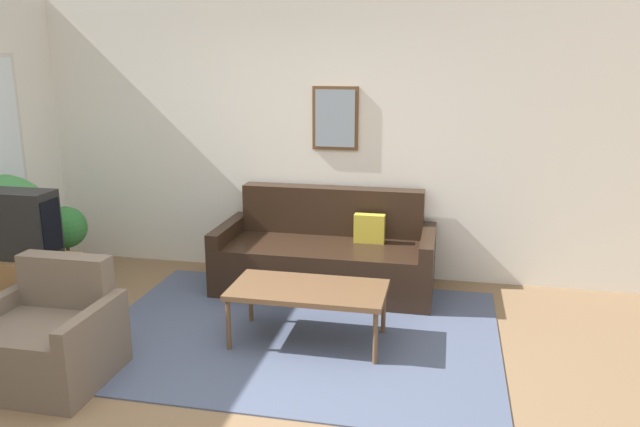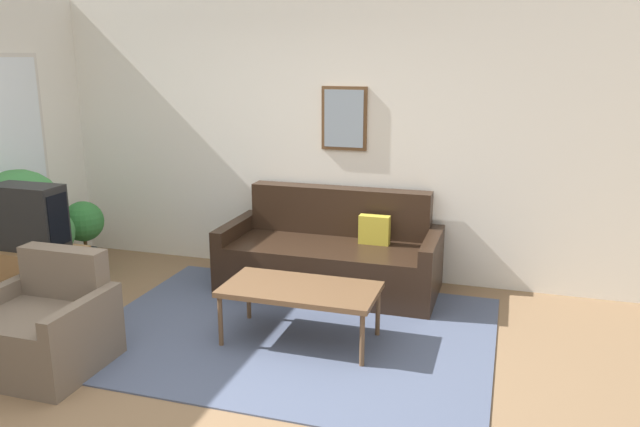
{
  "view_description": "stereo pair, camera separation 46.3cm",
  "coord_description": "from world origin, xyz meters",
  "px_view_note": "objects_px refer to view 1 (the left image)",
  "views": [
    {
      "loc": [
        1.49,
        -3.37,
        2.13
      ],
      "look_at": [
        0.45,
        1.56,
        0.85
      ],
      "focal_mm": 35.0,
      "sensor_mm": 36.0,
      "label": 1
    },
    {
      "loc": [
        1.94,
        -3.25,
        2.13
      ],
      "look_at": [
        0.45,
        1.56,
        0.85
      ],
      "focal_mm": 35.0,
      "sensor_mm": 36.0,
      "label": 2
    }
  ],
  "objects_px": {
    "armchair": "(48,341)",
    "potted_plant_tall": "(4,222)",
    "coffee_table": "(308,292)",
    "tv": "(19,224)",
    "couch": "(327,256)"
  },
  "relations": [
    {
      "from": "couch",
      "to": "potted_plant_tall",
      "type": "distance_m",
      "value": 2.83
    },
    {
      "from": "coffee_table",
      "to": "tv",
      "type": "distance_m",
      "value": 2.35
    },
    {
      "from": "couch",
      "to": "tv",
      "type": "distance_m",
      "value": 2.62
    },
    {
      "from": "couch",
      "to": "tv",
      "type": "relative_size",
      "value": 3.36
    },
    {
      "from": "couch",
      "to": "armchair",
      "type": "bearing_deg",
      "value": -125.94
    },
    {
      "from": "coffee_table",
      "to": "potted_plant_tall",
      "type": "relative_size",
      "value": 1.01
    },
    {
      "from": "couch",
      "to": "potted_plant_tall",
      "type": "xyz_separation_m",
      "value": [
        -2.62,
        -0.96,
        0.44
      ]
    },
    {
      "from": "armchair",
      "to": "potted_plant_tall",
      "type": "relative_size",
      "value": 0.72
    },
    {
      "from": "couch",
      "to": "tv",
      "type": "bearing_deg",
      "value": -149.64
    },
    {
      "from": "coffee_table",
      "to": "potted_plant_tall",
      "type": "bearing_deg",
      "value": 175.71
    },
    {
      "from": "tv",
      "to": "coffee_table",
      "type": "bearing_deg",
      "value": 3.34
    },
    {
      "from": "coffee_table",
      "to": "tv",
      "type": "bearing_deg",
      "value": -176.66
    },
    {
      "from": "couch",
      "to": "armchair",
      "type": "relative_size",
      "value": 2.38
    },
    {
      "from": "armchair",
      "to": "potted_plant_tall",
      "type": "xyz_separation_m",
      "value": [
        -1.13,
        1.1,
        0.48
      ]
    },
    {
      "from": "potted_plant_tall",
      "to": "armchair",
      "type": "bearing_deg",
      "value": -44.3
    }
  ]
}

